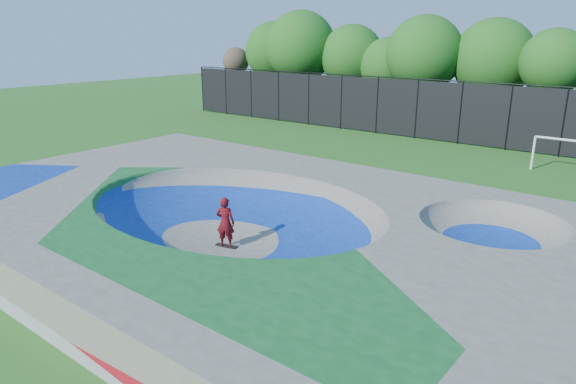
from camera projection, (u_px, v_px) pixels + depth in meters
name	position (u px, v px, depth m)	size (l,w,h in m)	color
ground	(234.00, 243.00, 17.66)	(120.00, 120.00, 0.00)	#235B19
skate_deck	(234.00, 222.00, 17.44)	(22.00, 14.00, 1.50)	gray
skater	(225.00, 222.00, 17.06)	(0.64, 0.42, 1.75)	#AB0D13
skateboard	(226.00, 246.00, 17.31)	(0.78, 0.22, 0.05)	black
soccer_goal	(562.00, 149.00, 26.09)	(2.75, 0.12, 1.82)	white
fence	(460.00, 112.00, 32.85)	(48.09, 0.09, 4.04)	black
treeline	(480.00, 59.00, 36.07)	(52.16, 7.70, 8.83)	#442F22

